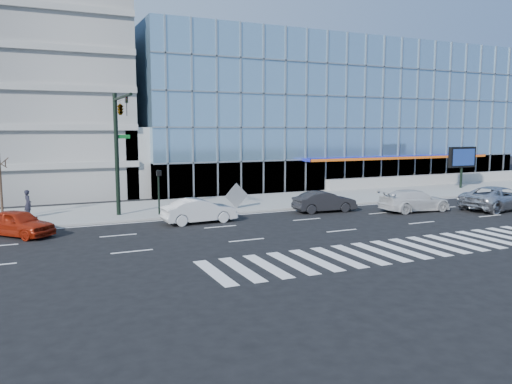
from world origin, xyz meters
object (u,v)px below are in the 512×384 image
(white_suv, at_px, (415,201))
(red_sedan, at_px, (18,223))
(dark_sedan, at_px, (324,202))
(silver_suv, at_px, (498,198))
(pedestrian, at_px, (28,204))
(white_sedan, at_px, (199,211))
(marquee_sign, at_px, (462,158))
(traffic_signal, at_px, (119,124))
(ped_signal_post, at_px, (159,185))
(tilted_panel, at_px, (237,196))

(white_suv, distance_m, red_sedan, 25.78)
(dark_sedan, distance_m, red_sedan, 19.66)
(silver_suv, height_order, dark_sedan, silver_suv)
(dark_sedan, xyz_separation_m, pedestrian, (-19.16, 5.27, 0.31))
(white_sedan, height_order, pedestrian, pedestrian)
(marquee_sign, xyz_separation_m, silver_suv, (-7.34, -10.35, -2.21))
(traffic_signal, bearing_deg, dark_sedan, -10.29)
(white_suv, distance_m, pedestrian, 26.32)
(silver_suv, xyz_separation_m, dark_sedan, (-12.00, 4.45, -0.12))
(ped_signal_post, xyz_separation_m, marquee_sign, (30.50, 3.05, 0.93))
(marquee_sign, height_order, red_sedan, marquee_sign)
(silver_suv, xyz_separation_m, pedestrian, (-31.16, 9.72, 0.19))
(ped_signal_post, relative_size, white_sedan, 0.65)
(pedestrian, bearing_deg, white_suv, -126.55)
(tilted_panel, bearing_deg, marquee_sign, 1.23)
(marquee_sign, bearing_deg, traffic_signal, -174.08)
(traffic_signal, xyz_separation_m, white_sedan, (4.28, -2.77, -5.40))
(traffic_signal, relative_size, red_sedan, 1.86)
(white_sedan, bearing_deg, red_sedan, 85.91)
(silver_suv, distance_m, dark_sedan, 12.80)
(ped_signal_post, distance_m, pedestrian, 8.42)
(silver_suv, relative_size, tilted_panel, 4.75)
(dark_sedan, height_order, pedestrian, pedestrian)
(pedestrian, bearing_deg, traffic_signal, -136.39)
(white_sedan, relative_size, red_sedan, 1.08)
(marquee_sign, relative_size, pedestrian, 2.22)
(traffic_signal, bearing_deg, tilted_panel, 5.12)
(marquee_sign, distance_m, red_sedan, 39.52)
(white_sedan, bearing_deg, traffic_signal, 54.60)
(white_sedan, height_order, dark_sedan, white_sedan)
(pedestrian, height_order, tilted_panel, tilted_panel)
(marquee_sign, bearing_deg, pedestrian, -179.06)
(marquee_sign, distance_m, silver_suv, 12.88)
(silver_suv, distance_m, tilted_panel, 19.03)
(ped_signal_post, distance_m, marquee_sign, 30.67)
(white_suv, relative_size, dark_sedan, 1.20)
(white_suv, bearing_deg, dark_sedan, 70.74)
(ped_signal_post, xyz_separation_m, dark_sedan, (11.16, -2.85, -1.40))
(white_sedan, relative_size, tilted_panel, 3.57)
(white_sedan, bearing_deg, ped_signal_post, 27.08)
(white_sedan, height_order, tilted_panel, tilted_panel)
(traffic_signal, relative_size, pedestrian, 4.43)
(marquee_sign, xyz_separation_m, red_sedan, (-39.00, -5.91, -2.33))
(ped_signal_post, height_order, red_sedan, ped_signal_post)
(tilted_panel, bearing_deg, pedestrian, 166.53)
(marquee_sign, relative_size, tilted_panel, 3.08)
(tilted_panel, bearing_deg, dark_sedan, -35.65)
(marquee_sign, relative_size, white_sedan, 0.86)
(traffic_signal, distance_m, red_sedan, 8.47)
(traffic_signal, relative_size, marquee_sign, 2.00)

